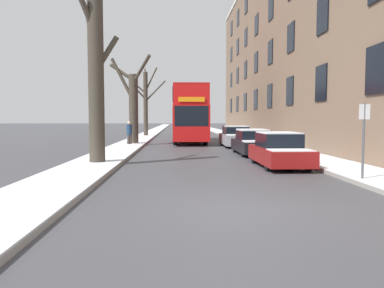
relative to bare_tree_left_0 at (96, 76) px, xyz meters
The scene contains 13 objects.
ground_plane 9.58m from the bare_tree_left_0, 58.26° to the right, with size 320.00×320.00×0.00m, color #424247.
sidewalk_left 45.60m from the bare_tree_left_0, 90.13° to the left, with size 2.17×130.00×0.16m.
sidewalk_right 46.56m from the bare_tree_left_0, 78.28° to the left, with size 2.17×130.00×0.16m.
terrace_facade_right 22.61m from the bare_tree_left_0, 47.22° to the left, with size 9.10×46.96×16.76m.
bare_tree_left_0 is the anchor object (origin of this frame).
bare_tree_left_1 11.98m from the bare_tree_left_0, 89.60° to the left, with size 3.18×2.31×6.28m.
bare_tree_left_2 24.80m from the bare_tree_left_0, 90.10° to the left, with size 4.75×2.76×7.53m.
double_decker_bus 15.96m from the bare_tree_left_0, 74.50° to the left, with size 2.58×10.69×4.37m.
parked_car_0 7.91m from the bare_tree_left_0, ahead, with size 1.68×4.05×1.37m.
parked_car_1 9.07m from the bare_tree_left_0, 31.59° to the left, with size 1.68×4.41×1.35m.
parked_car_2 12.86m from the bare_tree_left_0, 54.35° to the left, with size 1.80×4.46×1.43m.
pedestrian_left_sidewalk 11.23m from the bare_tree_left_0, 90.30° to the left, with size 0.38×0.38×1.74m.
street_sign_post 10.10m from the bare_tree_left_0, 28.53° to the right, with size 0.32×0.07×2.35m.
Camera 1 is at (-1.44, -7.76, 1.88)m, focal length 35.00 mm.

